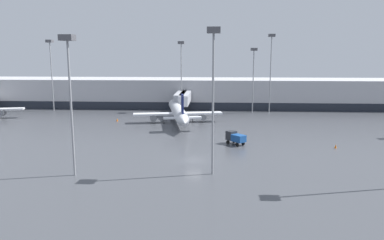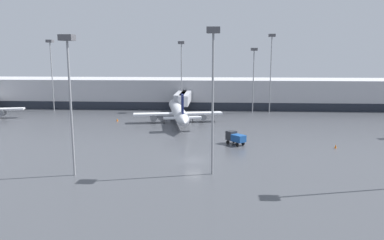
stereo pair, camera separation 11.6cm
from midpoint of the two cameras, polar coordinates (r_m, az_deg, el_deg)
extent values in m
plane|color=#424449|center=(60.45, 0.26, -6.13)|extent=(320.00, 320.00, 0.00)
cube|color=#B2B2B7|center=(120.65, 1.90, 4.16)|extent=(160.00, 16.00, 9.00)
cube|color=#1E232D|center=(113.05, 1.78, 2.08)|extent=(156.80, 0.10, 2.40)
cube|color=#A8AAB2|center=(106.12, -1.71, 3.41)|extent=(2.60, 13.98, 2.80)
cylinder|color=#3F4247|center=(100.21, -2.03, 1.29)|extent=(0.44, 0.44, 3.20)
cube|color=#A8AAB2|center=(105.05, -1.02, 3.35)|extent=(2.60, 15.90, 2.80)
cylinder|color=#3F4247|center=(98.20, -1.35, 1.11)|extent=(0.44, 0.44, 3.20)
cylinder|color=silver|center=(93.59, -2.13, 1.39)|extent=(7.53, 25.80, 2.91)
cone|color=silver|center=(107.85, -2.79, 2.53)|extent=(3.30, 3.65, 2.76)
cone|color=silver|center=(78.82, -1.19, -0.24)|extent=(3.37, 4.77, 2.62)
cube|color=silver|center=(93.05, -2.09, 0.97)|extent=(22.14, 6.64, 0.44)
cube|color=silver|center=(81.92, -1.42, 0.36)|extent=(8.50, 3.00, 0.35)
cube|color=navy|center=(81.49, -1.43, 2.34)|extent=(0.79, 2.44, 4.56)
cylinder|color=slate|center=(92.87, -5.88, 0.36)|extent=(2.11, 3.20, 1.60)
cylinder|color=slate|center=(93.91, 1.66, 0.52)|extent=(2.11, 3.20, 1.60)
cylinder|color=#2D2D33|center=(102.13, -2.53, 0.95)|extent=(0.20, 0.20, 1.46)
cylinder|color=#2D2D33|center=(92.42, -4.23, -0.03)|extent=(0.20, 0.20, 1.46)
cylinder|color=#2D2D33|center=(93.02, 0.11, 0.07)|extent=(0.20, 0.20, 1.46)
cylinder|color=slate|center=(111.25, -26.95, 0.98)|extent=(2.34, 2.79, 1.84)
cube|color=#19478C|center=(70.28, 7.15, -2.78)|extent=(2.91, 2.97, 1.29)
cube|color=#26282D|center=(71.58, 6.04, -2.34)|extent=(2.23, 2.21, 1.71)
cylinder|color=black|center=(71.36, 5.54, -3.37)|extent=(0.65, 0.69, 0.70)
cylinder|color=black|center=(72.43, 6.44, -3.18)|extent=(0.65, 0.69, 0.70)
cylinder|color=black|center=(69.67, 6.92, -3.73)|extent=(0.65, 0.69, 0.70)
cylinder|color=black|center=(70.76, 7.83, -3.53)|extent=(0.65, 0.69, 0.70)
cone|color=orange|center=(96.75, -11.29, 0.04)|extent=(0.47, 0.47, 0.73)
cone|color=orange|center=(72.68, 21.08, -3.75)|extent=(0.39, 0.39, 0.73)
cylinder|color=gray|center=(110.15, -1.59, 6.38)|extent=(0.30, 0.30, 19.65)
cube|color=#4C4C51|center=(109.97, -1.61, 11.71)|extent=(1.80, 1.80, 0.80)
cylinder|color=gray|center=(109.79, 9.35, 5.74)|extent=(0.30, 0.30, 17.73)
cube|color=#4C4C51|center=(109.50, 9.49, 10.58)|extent=(1.80, 1.80, 0.80)
cylinder|color=gray|center=(110.65, 11.91, 6.70)|extent=(0.30, 0.30, 21.60)
cube|color=#4C4C51|center=(110.61, 12.13, 12.50)|extent=(1.80, 1.80, 0.80)
cylinder|color=gray|center=(51.59, 3.23, 2.16)|extent=(0.30, 0.30, 19.57)
cube|color=#4C4C51|center=(51.20, 3.34, 13.53)|extent=(1.80, 1.80, 0.80)
cylinder|color=gray|center=(119.08, -20.52, 6.14)|extent=(0.30, 0.30, 20.11)
cube|color=#4C4C51|center=(118.94, -20.83, 11.17)|extent=(1.80, 1.80, 0.80)
cylinder|color=gray|center=(53.67, -17.90, 1.45)|extent=(0.30, 0.30, 18.56)
cube|color=#4C4C51|center=(53.17, -18.47, 11.82)|extent=(1.80, 1.80, 0.80)
camera|label=1|loc=(0.06, -89.96, 0.01)|focal=35.00mm
camera|label=2|loc=(0.06, 90.04, -0.01)|focal=35.00mm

